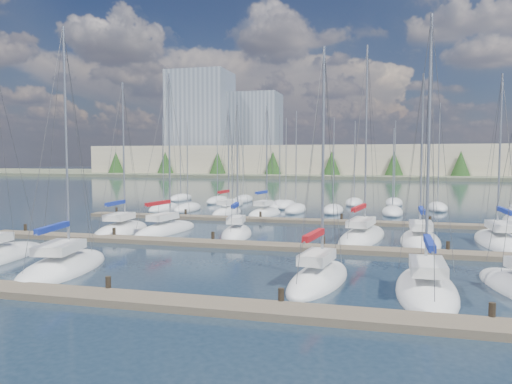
% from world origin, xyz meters
% --- Properties ---
extents(ground, '(400.00, 400.00, 0.00)m').
position_xyz_m(ground, '(0.00, 60.00, 0.00)').
color(ground, '#1F303F').
rests_on(ground, ground).
extents(dock_near, '(44.00, 1.93, 1.10)m').
position_xyz_m(dock_near, '(0.00, 2.01, 0.15)').
color(dock_near, '#6B5E4C').
rests_on(dock_near, ground).
extents(dock_mid, '(44.00, 1.93, 1.10)m').
position_xyz_m(dock_mid, '(0.00, 16.01, 0.15)').
color(dock_mid, '#6B5E4C').
rests_on(dock_mid, ground).
extents(dock_far, '(44.00, 1.93, 1.10)m').
position_xyz_m(dock_far, '(0.00, 30.01, 0.15)').
color(dock_far, '#6B5E4C').
rests_on(dock_far, ground).
extents(sailboat_o, '(3.57, 6.91, 12.61)m').
position_xyz_m(sailboat_o, '(-4.53, 34.84, 0.20)').
color(sailboat_o, white).
rests_on(sailboat_o, ground).
extents(sailboat_k, '(4.39, 10.73, 15.49)m').
position_xyz_m(sailboat_k, '(6.38, 21.63, 0.18)').
color(sailboat_k, white).
rests_on(sailboat_k, ground).
extents(sailboat_c, '(4.62, 8.96, 14.14)m').
position_xyz_m(sailboat_c, '(-9.07, 6.66, 0.18)').
color(sailboat_c, white).
rests_on(sailboat_c, ground).
extents(sailboat_m, '(3.23, 9.51, 12.99)m').
position_xyz_m(sailboat_m, '(16.05, 21.93, 0.17)').
color(sailboat_m, white).
rests_on(sailboat_m, ground).
extents(sailboat_d, '(3.36, 7.75, 12.45)m').
position_xyz_m(sailboat_d, '(4.93, 7.54, 0.19)').
color(sailboat_d, white).
rests_on(sailboat_d, ground).
extents(sailboat_j, '(3.25, 6.74, 11.24)m').
position_xyz_m(sailboat_j, '(-3.32, 20.58, 0.19)').
color(sailboat_j, white).
rests_on(sailboat_j, ground).
extents(sailboat_l, '(2.90, 8.65, 13.04)m').
position_xyz_m(sailboat_l, '(10.55, 20.87, 0.18)').
color(sailboat_l, white).
rests_on(sailboat_l, ground).
extents(sailboat_e, '(2.74, 8.50, 13.49)m').
position_xyz_m(sailboat_e, '(9.97, 6.81, 0.18)').
color(sailboat_e, white).
rests_on(sailboat_e, ground).
extents(sailboat_n, '(2.58, 6.78, 12.28)m').
position_xyz_m(sailboat_n, '(-8.79, 34.80, 0.20)').
color(sailboat_n, white).
rests_on(sailboat_n, ground).
extents(sailboat_h, '(3.47, 7.99, 13.17)m').
position_xyz_m(sailboat_h, '(-13.17, 20.04, 0.18)').
color(sailboat_h, white).
rests_on(sailboat_h, ground).
extents(sailboat_i, '(3.54, 8.75, 13.90)m').
position_xyz_m(sailboat_i, '(-9.60, 20.95, 0.19)').
color(sailboat_i, white).
rests_on(sailboat_i, ground).
extents(distant_boats, '(36.93, 20.75, 13.30)m').
position_xyz_m(distant_boats, '(-4.34, 43.76, 0.29)').
color(distant_boats, '#9EA0A5').
rests_on(distant_boats, ground).
extents(shoreline, '(400.00, 60.00, 38.00)m').
position_xyz_m(shoreline, '(-13.29, 149.77, 7.44)').
color(shoreline, '#666B51').
rests_on(shoreline, ground).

